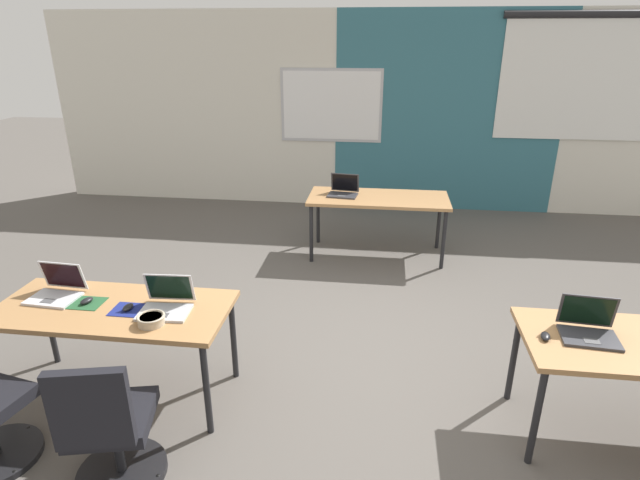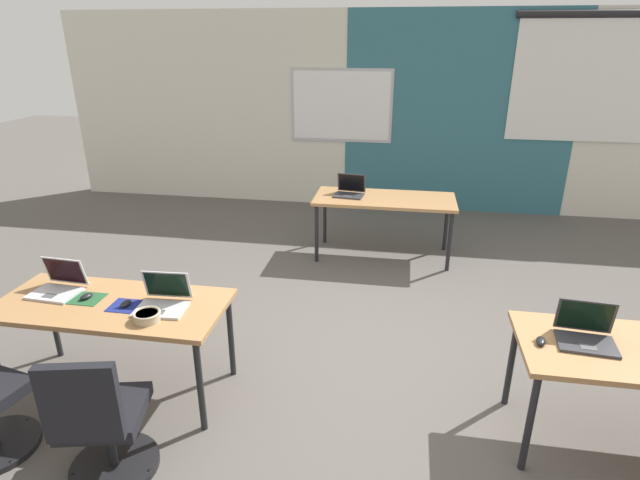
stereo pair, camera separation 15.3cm
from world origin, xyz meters
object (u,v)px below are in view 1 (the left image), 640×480
at_px(laptop_near_left_end, 57,290).
at_px(desk_far_center, 378,202).
at_px(laptop_near_right_inner, 589,328).
at_px(snack_bowl, 151,319).
at_px(mouse_near_left_inner, 128,307).
at_px(mouse_near_left_end, 87,301).
at_px(chair_near_left_inner, 110,433).
at_px(mouse_near_right_inner, 545,336).
at_px(laptop_near_left_inner, 166,303).
at_px(desk_near_left, 113,314).
at_px(laptop_far_left, 343,191).

bearing_deg(laptop_near_left_end, desk_far_center, 54.53).
xyz_separation_m(laptop_near_right_inner, snack_bowl, (-2.72, -0.22, -0.02)).
xyz_separation_m(mouse_near_left_inner, snack_bowl, (0.23, -0.15, 0.01)).
bearing_deg(mouse_near_left_end, desk_far_center, 55.01).
height_order(chair_near_left_inner, mouse_near_left_end, chair_near_left_inner).
bearing_deg(mouse_near_right_inner, chair_near_left_inner, -163.26).
distance_m(mouse_near_left_end, mouse_near_right_inner, 3.01).
distance_m(chair_near_left_inner, mouse_near_right_inner, 2.61).
distance_m(desk_far_center, snack_bowl, 3.28).
bearing_deg(laptop_near_left_inner, desk_near_left, 177.53).
xyz_separation_m(laptop_far_left, laptop_near_right_inner, (1.75, -2.79, 0.00)).
distance_m(desk_far_center, laptop_far_left, 0.42).
relative_size(laptop_near_left_end, laptop_near_right_inner, 0.99).
distance_m(mouse_near_left_inner, mouse_near_right_inner, 2.69).
distance_m(desk_near_left, desk_far_center, 3.30).
distance_m(laptop_near_left_end, mouse_near_right_inner, 3.28).
distance_m(desk_near_left, mouse_near_right_inner, 2.82).
distance_m(chair_near_left_inner, laptop_near_right_inner, 2.89).
distance_m(laptop_near_left_end, mouse_near_left_end, 0.27).
bearing_deg(laptop_far_left, desk_far_center, 2.62).
bearing_deg(laptop_near_right_inner, desk_near_left, -174.25).
height_order(desk_far_center, laptop_near_left_end, laptop_near_left_end).
relative_size(laptop_near_left_end, mouse_near_left_end, 3.10).
distance_m(desk_near_left, chair_near_left_inner, 0.90).
distance_m(mouse_near_left_end, snack_bowl, 0.59).
xyz_separation_m(mouse_near_left_end, snack_bowl, (0.56, -0.20, 0.01)).
distance_m(mouse_near_left_inner, laptop_near_right_inner, 2.96).
bearing_deg(laptop_near_left_inner, snack_bowl, -101.03).
height_order(laptop_near_left_inner, laptop_near_left_end, laptop_near_left_end).
xyz_separation_m(laptop_near_left_end, snack_bowl, (0.82, -0.27, -0.01)).
bearing_deg(laptop_far_left, snack_bowl, -101.13).
height_order(laptop_near_left_inner, mouse_near_left_end, laptop_near_left_inner).
relative_size(laptop_near_left_inner, laptop_near_left_end, 1.00).
relative_size(mouse_near_left_end, laptop_far_left, 0.31).
bearing_deg(chair_near_left_inner, laptop_near_left_inner, -106.17).
bearing_deg(mouse_near_right_inner, mouse_near_left_inner, 179.85).
xyz_separation_m(desk_near_left, chair_near_left_inner, (0.35, -0.78, -0.28)).
xyz_separation_m(mouse_near_left_end, laptop_near_right_inner, (3.28, 0.02, 0.03)).
bearing_deg(laptop_near_right_inner, mouse_near_right_inner, -159.77).
height_order(mouse_near_left_inner, laptop_near_left_end, laptop_near_left_end).
xyz_separation_m(laptop_near_left_inner, laptop_far_left, (0.95, 2.82, 0.00)).
bearing_deg(mouse_near_right_inner, mouse_near_left_end, 178.93).
bearing_deg(mouse_near_left_inner, mouse_near_right_inner, -0.15).
xyz_separation_m(laptop_near_right_inner, mouse_near_right_inner, (-0.27, -0.07, -0.03)).
bearing_deg(snack_bowl, laptop_near_right_inner, 4.55).
bearing_deg(mouse_near_left_end, mouse_near_right_inner, -1.07).
bearing_deg(laptop_far_left, desk_near_left, -108.52).
relative_size(desk_near_left, mouse_near_left_inner, 15.46).
xyz_separation_m(laptop_near_left_end, mouse_near_right_inner, (3.27, -0.12, -0.03)).
xyz_separation_m(mouse_near_left_end, laptop_far_left, (1.54, 2.81, 0.03)).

